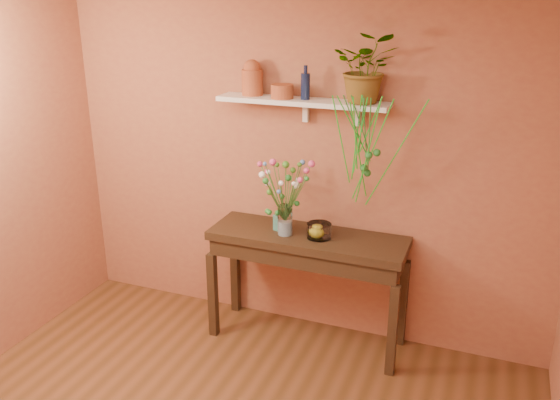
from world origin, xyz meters
The scene contains 13 objects.
room centered at (0.00, 0.00, 1.35)m, with size 4.04×4.04×2.70m.
sideboard centered at (0.16, 1.73, 0.79)m, with size 1.53×0.49×0.93m.
wall_shelf centered at (0.06, 1.87, 1.92)m, with size 1.30×0.24×0.19m.
terracotta_jug centered at (-0.36, 1.90, 2.07)m, with size 0.20×0.20×0.27m.
terracotta_pot centered at (-0.10, 1.85, 1.99)m, with size 0.17×0.17×0.10m, color #A24B27.
blue_bottle centered at (0.08, 1.87, 2.04)m, with size 0.08×0.08×0.25m.
spider_plant centered at (0.52, 1.89, 2.18)m, with size 0.44×0.38×0.49m, color #256E28.
plant_fronds centered at (0.58, 1.73, 1.63)m, with size 0.64×0.43×0.83m.
glass_vase centered at (-0.01, 1.68, 1.03)m, with size 0.11×0.11×0.23m.
bouquet centered at (-0.01, 1.67, 1.35)m, with size 0.50×0.48×0.49m.
glass_bowl centered at (0.25, 1.71, 0.98)m, with size 0.19×0.19×0.11m.
lemon centered at (0.24, 1.70, 0.97)m, with size 0.08×0.08×0.08m, color yellow.
carton centered at (-0.09, 1.73, 0.99)m, with size 0.06×0.05×0.13m, color teal.
Camera 1 is at (1.43, -2.14, 2.67)m, focal length 36.99 mm.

